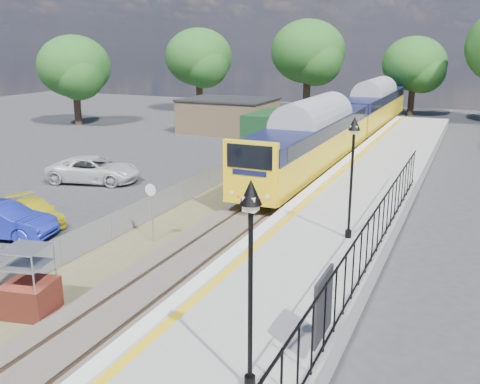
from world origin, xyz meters
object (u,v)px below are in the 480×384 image
Objects in this scene: car_blue at (2,221)px; victorian_lamp_north at (353,149)px; speed_sign at (151,204)px; car_white at (94,170)px; train at (350,118)px; brick_plinth at (29,282)px; car_yellow at (35,212)px; victorian_lamp_south at (251,239)px.

victorian_lamp_north is at bearing -87.43° from car_blue.
speed_sign is 0.46× the size of car_white.
speed_sign is at bearing -83.25° from car_blue.
train reaches higher than brick_plinth.
car_yellow is (-0.08, 1.95, -0.19)m from car_blue.
speed_sign is (0.00, 6.72, 0.63)m from brick_plinth.
speed_sign is 0.56× the size of car_blue.
car_white is at bearing 42.36° from car_yellow.
victorian_lamp_south reaches higher than speed_sign.
car_yellow is at bearing -174.69° from car_white.
victorian_lamp_south is 33.86m from train.
victorian_lamp_north is at bearing 13.27° from speed_sign.
victorian_lamp_south is at bearing -146.74° from car_white.
speed_sign is at bearing -65.61° from car_yellow.
victorian_lamp_north is 24.03m from train.
brick_plinth is at bearing -87.50° from speed_sign.
speed_sign reaches higher than car_white.
victorian_lamp_south reaches higher than car_blue.
car_white is (-8.77, 13.89, -0.31)m from brick_plinth.
car_blue is at bearing 155.52° from victorian_lamp_south.
brick_plinth is (-8.00, 1.80, -3.23)m from victorian_lamp_south.
brick_plinth reaches higher than car_yellow.
car_white reaches higher than car_blue.
brick_plinth is 0.41× the size of car_white.
car_white is at bearing 136.91° from victorian_lamp_south.
train is at bearing -29.54° from car_blue.
victorian_lamp_south is 0.11× the size of train.
car_yellow is at bearing -109.37° from train.
train is 31.68m from brick_plinth.
victorian_lamp_south is at bearing -44.29° from speed_sign.
brick_plinth reaches higher than car_blue.
speed_sign is 6.38m from car_yellow.
car_white reaches higher than car_yellow.
speed_sign is (-2.50, -24.84, -0.64)m from train.
brick_plinth is at bearing 167.34° from victorian_lamp_south.
brick_plinth is 0.49× the size of car_blue.
victorian_lamp_north is 14.86m from car_blue.
car_blue is (-6.19, 4.66, -0.32)m from brick_plinth.
speed_sign is (-8.00, 8.52, -2.60)m from victorian_lamp_south.
train is 18.40× the size of brick_plinth.
car_white is (-16.57, 5.69, -3.54)m from victorian_lamp_north.
victorian_lamp_north is at bearing -122.60° from car_white.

